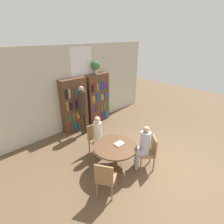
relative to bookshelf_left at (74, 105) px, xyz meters
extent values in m
plane|color=brown|center=(0.54, -3.60, -0.96)|extent=(16.00, 16.00, 0.00)
cube|color=beige|center=(0.54, 0.19, 0.54)|extent=(6.40, 0.06, 3.00)
cube|color=white|center=(0.54, 0.16, 1.39)|extent=(0.90, 0.01, 1.10)
cube|color=brown|center=(0.00, 0.00, 0.00)|extent=(0.96, 0.32, 1.92)
cube|color=maroon|center=(-0.36, -0.17, -0.74)|extent=(0.09, 0.02, 0.31)
cube|color=navy|center=(-0.25, -0.17, -0.75)|extent=(0.08, 0.02, 0.29)
cube|color=#236638|center=(-0.13, -0.17, -0.75)|extent=(0.11, 0.02, 0.30)
cube|color=navy|center=(0.00, -0.17, -0.78)|extent=(0.07, 0.02, 0.24)
cube|color=olive|center=(0.13, -0.17, -0.73)|extent=(0.09, 0.02, 0.33)
cube|color=tan|center=(0.24, -0.17, -0.78)|extent=(0.08, 0.02, 0.23)
cube|color=brown|center=(0.36, -0.17, -0.77)|extent=(0.07, 0.02, 0.26)
cube|color=#236638|center=(-0.34, -0.17, -0.36)|extent=(0.10, 0.02, 0.25)
cube|color=brown|center=(-0.16, -0.17, -0.33)|extent=(0.13, 0.02, 0.30)
cube|color=olive|center=(0.01, -0.17, -0.36)|extent=(0.15, 0.02, 0.24)
cube|color=#4C2D6B|center=(0.17, -0.17, -0.33)|extent=(0.13, 0.02, 0.31)
cube|color=black|center=(0.34, -0.17, -0.34)|extent=(0.12, 0.02, 0.28)
cube|color=olive|center=(-0.37, -0.17, 0.10)|extent=(0.07, 0.02, 0.33)
cube|color=black|center=(-0.24, -0.17, 0.06)|extent=(0.09, 0.02, 0.24)
cube|color=#4C2D6B|center=(-0.12, -0.17, 0.07)|extent=(0.10, 0.02, 0.27)
cube|color=black|center=(0.00, -0.17, 0.08)|extent=(0.07, 0.02, 0.29)
cube|color=brown|center=(0.12, -0.17, 0.07)|extent=(0.10, 0.02, 0.27)
cube|color=maroon|center=(0.24, -0.17, 0.07)|extent=(0.09, 0.02, 0.26)
cube|color=#4C2D6B|center=(0.37, -0.17, 0.09)|extent=(0.10, 0.02, 0.31)
cube|color=black|center=(-0.37, -0.17, 0.52)|extent=(0.09, 0.02, 0.32)
cube|color=tan|center=(-0.25, -0.17, 0.52)|extent=(0.08, 0.02, 0.33)
cube|color=brown|center=(-0.12, -0.17, 0.47)|extent=(0.09, 0.02, 0.24)
cube|color=#2D707A|center=(0.00, -0.17, 0.48)|extent=(0.08, 0.02, 0.25)
cube|color=#2D707A|center=(0.12, -0.17, 0.52)|extent=(0.11, 0.02, 0.33)
cube|color=maroon|center=(0.25, -0.17, 0.50)|extent=(0.10, 0.02, 0.30)
cube|color=#2D707A|center=(0.37, -0.17, 0.48)|extent=(0.08, 0.02, 0.25)
cube|color=brown|center=(1.08, 0.00, 0.00)|extent=(0.96, 0.32, 1.92)
cube|color=maroon|center=(0.72, -0.17, -0.75)|extent=(0.11, 0.02, 0.30)
cube|color=tan|center=(0.84, -0.17, -0.77)|extent=(0.09, 0.02, 0.26)
cube|color=brown|center=(0.97, -0.17, -0.78)|extent=(0.09, 0.02, 0.24)
cube|color=maroon|center=(1.09, -0.17, -0.78)|extent=(0.09, 0.02, 0.24)
cube|color=#4C2D6B|center=(1.21, -0.17, -0.76)|extent=(0.08, 0.02, 0.28)
cube|color=navy|center=(1.33, -0.17, -0.75)|extent=(0.10, 0.02, 0.30)
cube|color=#2D707A|center=(1.45, -0.17, -0.75)|extent=(0.10, 0.02, 0.31)
cube|color=#4C2D6B|center=(0.73, -0.17, -0.33)|extent=(0.12, 0.02, 0.29)
cube|color=maroon|center=(0.87, -0.17, -0.35)|extent=(0.10, 0.02, 0.27)
cube|color=#236638|center=(1.01, -0.17, -0.35)|extent=(0.08, 0.02, 0.27)
cube|color=brown|center=(1.15, -0.17, -0.36)|extent=(0.10, 0.02, 0.24)
cube|color=brown|center=(1.30, -0.17, -0.33)|extent=(0.12, 0.02, 0.30)
cube|color=#236638|center=(1.45, -0.17, -0.33)|extent=(0.11, 0.02, 0.30)
cube|color=olive|center=(0.75, -0.17, 0.07)|extent=(0.13, 0.02, 0.27)
cube|color=navy|center=(0.98, -0.17, 0.10)|extent=(0.16, 0.02, 0.32)
cube|color=olive|center=(1.19, -0.17, 0.05)|extent=(0.14, 0.02, 0.23)
cube|color=navy|center=(1.41, -0.17, 0.08)|extent=(0.17, 0.02, 0.28)
cube|color=black|center=(0.72, -0.17, 0.50)|extent=(0.09, 0.02, 0.28)
cube|color=maroon|center=(0.83, -0.17, 0.52)|extent=(0.09, 0.02, 0.32)
cube|color=olive|center=(0.96, -0.17, 0.51)|extent=(0.08, 0.02, 0.30)
cube|color=navy|center=(1.08, -0.17, 0.52)|extent=(0.10, 0.02, 0.32)
cube|color=#4C2D6B|center=(1.20, -0.17, 0.52)|extent=(0.08, 0.02, 0.33)
cube|color=#4C2D6B|center=(1.32, -0.17, 0.49)|extent=(0.10, 0.02, 0.27)
cube|color=#4C2D6B|center=(1.45, -0.17, 0.47)|extent=(0.09, 0.02, 0.23)
cylinder|color=#B7AD9E|center=(1.05, 0.00, 1.06)|extent=(0.12, 0.12, 0.19)
sphere|color=#387033|center=(1.05, 0.00, 1.28)|extent=(0.32, 0.32, 0.32)
cylinder|color=brown|center=(-0.47, -2.55, -0.94)|extent=(0.44, 0.44, 0.03)
cylinder|color=brown|center=(-0.47, -2.55, -0.61)|extent=(0.12, 0.12, 0.64)
cylinder|color=brown|center=(-0.47, -2.55, -0.27)|extent=(1.12, 1.12, 0.04)
cube|color=olive|center=(-1.17, -2.97, -0.52)|extent=(0.55, 0.55, 0.04)
cube|color=olive|center=(-1.32, -3.07, -0.28)|extent=(0.24, 0.36, 0.45)
cylinder|color=olive|center=(-1.11, -2.74, -0.75)|extent=(0.04, 0.04, 0.41)
cylinder|color=olive|center=(-0.94, -3.03, -0.75)|extent=(0.04, 0.04, 0.41)
cylinder|color=olive|center=(-1.40, -2.92, -0.75)|extent=(0.04, 0.04, 0.41)
cylinder|color=olive|center=(-1.23, -3.21, -0.75)|extent=(0.04, 0.04, 0.41)
cube|color=olive|center=(-0.41, -1.73, -0.52)|extent=(0.43, 0.43, 0.04)
cube|color=olive|center=(-0.39, -1.55, -0.28)|extent=(0.40, 0.07, 0.45)
cylinder|color=olive|center=(-0.25, -1.91, -0.75)|extent=(0.04, 0.04, 0.41)
cylinder|color=olive|center=(-0.59, -1.88, -0.75)|extent=(0.04, 0.04, 0.41)
cylinder|color=olive|center=(-0.22, -1.57, -0.75)|extent=(0.04, 0.04, 0.41)
cylinder|color=olive|center=(-0.56, -1.54, -0.75)|extent=(0.04, 0.04, 0.41)
cube|color=olive|center=(0.15, -3.08, -0.52)|extent=(0.56, 0.56, 0.04)
cube|color=olive|center=(0.29, -3.20, -0.28)|extent=(0.29, 0.33, 0.45)
cylinder|color=olive|center=(-0.09, -3.10, -0.75)|extent=(0.04, 0.04, 0.41)
cylinder|color=olive|center=(0.13, -2.84, -0.75)|extent=(0.04, 0.04, 0.41)
cylinder|color=olive|center=(0.17, -3.32, -0.75)|extent=(0.04, 0.04, 0.41)
cylinder|color=olive|center=(0.39, -3.06, -0.75)|extent=(0.04, 0.04, 0.41)
cube|color=beige|center=(-0.42, -1.87, -0.44)|extent=(0.25, 0.34, 0.12)
cylinder|color=beige|center=(-0.41, -1.79, -0.13)|extent=(0.22, 0.22, 0.50)
sphere|color=tan|center=(-0.41, -1.79, 0.20)|extent=(0.17, 0.17, 0.17)
cylinder|color=beige|center=(-0.36, -1.98, -0.73)|extent=(0.10, 0.10, 0.45)
cylinder|color=beige|center=(-0.49, -1.97, -0.73)|extent=(0.10, 0.10, 0.45)
cube|color=#B2B7C6|center=(0.05, -2.99, -0.44)|extent=(0.41, 0.41, 0.12)
cylinder|color=#B2B7C6|center=(0.11, -3.04, -0.13)|extent=(0.26, 0.26, 0.50)
sphere|color=tan|center=(0.11, -3.04, 0.20)|extent=(0.16, 0.16, 0.16)
cylinder|color=#B2B7C6|center=(-0.08, -2.97, -0.73)|extent=(0.10, 0.10, 0.45)
cylinder|color=#B2B7C6|center=(0.01, -2.86, -0.73)|extent=(0.10, 0.10, 0.45)
cylinder|color=#332319|center=(-0.07, -0.51, -0.58)|extent=(0.10, 0.10, 0.76)
cylinder|color=#332319|center=(0.06, -0.51, -0.58)|extent=(0.10, 0.10, 0.76)
cylinder|color=#332319|center=(0.00, -0.51, 0.22)|extent=(0.29, 0.29, 0.83)
sphere|color=tan|center=(0.00, -0.51, 0.72)|extent=(0.17, 0.17, 0.17)
cylinder|color=#332319|center=(0.09, -0.24, 0.42)|extent=(0.07, 0.30, 0.07)
cube|color=silver|center=(-0.35, -2.57, -0.24)|extent=(0.24, 0.18, 0.03)
camera|label=1|loc=(-3.09, -5.13, 2.33)|focal=28.00mm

